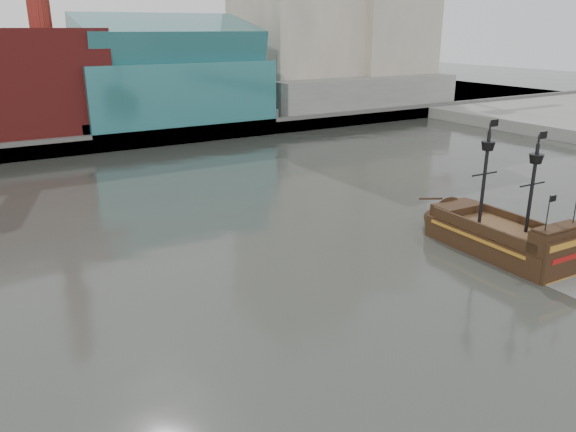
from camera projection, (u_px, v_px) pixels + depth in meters
ground at (443, 342)px, 32.00m from camera, size 400.00×400.00×0.00m
promenade_far at (83, 117)px, 106.20m from camera, size 220.00×60.00×2.00m
seawall at (127, 141)px, 82.21m from camera, size 220.00×1.00×2.60m
crane_a at (431, 18)px, 131.00m from camera, size 22.50×4.00×32.25m
crane_b at (429, 33)px, 144.95m from camera, size 19.10×4.00×26.25m
pirate_ship at (501, 241)px, 44.39m from camera, size 5.11×15.03×11.16m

